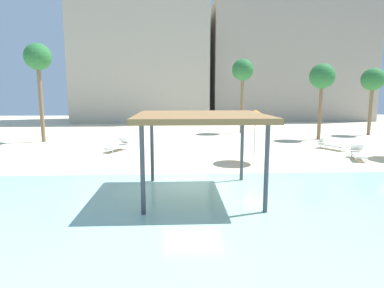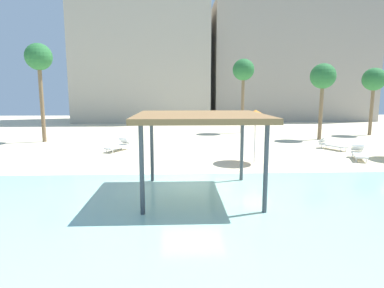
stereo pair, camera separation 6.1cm
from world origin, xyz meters
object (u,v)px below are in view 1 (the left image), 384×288
(palm_tree_2, at_px, (38,60))
(lounge_chair_0, at_px, (119,145))
(shade_pavilion, at_px, (201,119))
(beach_umbrella_orange_0, at_px, (255,115))
(palm_tree_3, at_px, (243,72))
(lounge_chair_3, at_px, (331,144))
(palm_tree_0, at_px, (322,78))
(palm_tree_1, at_px, (373,81))
(lounge_chair_4, at_px, (358,153))

(palm_tree_2, bearing_deg, lounge_chair_0, -32.97)
(shade_pavilion, height_order, beach_umbrella_orange_0, shade_pavilion)
(shade_pavilion, bearing_deg, palm_tree_3, 74.42)
(lounge_chair_3, distance_m, palm_tree_0, 6.26)
(lounge_chair_0, bearing_deg, palm_tree_2, -93.90)
(shade_pavilion, xyz_separation_m, palm_tree_1, (15.67, 15.95, 1.89))
(lounge_chair_4, bearing_deg, palm_tree_2, -89.06)
(shade_pavilion, relative_size, palm_tree_2, 0.61)
(shade_pavilion, bearing_deg, palm_tree_2, 129.03)
(lounge_chair_0, bearing_deg, palm_tree_0, 135.35)
(lounge_chair_4, relative_size, palm_tree_0, 0.34)
(lounge_chair_0, height_order, palm_tree_0, palm_tree_0)
(palm_tree_0, bearing_deg, palm_tree_1, 24.37)
(shade_pavilion, xyz_separation_m, palm_tree_0, (10.18, 13.46, 2.01))
(lounge_chair_3, xyz_separation_m, palm_tree_0, (1.12, 4.33, 4.38))
(beach_umbrella_orange_0, distance_m, palm_tree_1, 16.49)
(lounge_chair_3, relative_size, palm_tree_0, 0.34)
(shade_pavilion, xyz_separation_m, lounge_chair_3, (9.07, 9.13, -2.38))
(palm_tree_0, bearing_deg, lounge_chair_4, -98.23)
(lounge_chair_3, xyz_separation_m, palm_tree_1, (6.61, 6.82, 4.27))
(lounge_chair_4, bearing_deg, palm_tree_3, -140.10)
(lounge_chair_3, relative_size, palm_tree_2, 0.28)
(shade_pavilion, xyz_separation_m, beach_umbrella_orange_0, (3.19, 5.38, -0.24))
(shade_pavilion, height_order, lounge_chair_4, shade_pavilion)
(palm_tree_0, bearing_deg, palm_tree_3, 139.03)
(palm_tree_1, xyz_separation_m, palm_tree_3, (-10.67, 2.01, 0.84))
(palm_tree_2, height_order, palm_tree_3, palm_tree_2)
(palm_tree_3, bearing_deg, palm_tree_0, -40.97)
(lounge_chair_3, distance_m, palm_tree_1, 10.41)
(palm_tree_0, height_order, palm_tree_1, palm_tree_0)
(shade_pavilion, height_order, palm_tree_2, palm_tree_2)
(lounge_chair_0, xyz_separation_m, palm_tree_3, (9.49, 8.78, 5.11))
(shade_pavilion, height_order, palm_tree_0, palm_tree_0)
(palm_tree_1, distance_m, palm_tree_3, 10.89)
(beach_umbrella_orange_0, distance_m, palm_tree_2, 16.34)
(palm_tree_0, bearing_deg, palm_tree_2, -179.34)
(shade_pavilion, distance_m, palm_tree_0, 17.00)
(lounge_chair_0, xyz_separation_m, palm_tree_2, (-6.23, 4.04, 5.61))
(lounge_chair_3, height_order, palm_tree_3, palm_tree_3)
(lounge_chair_3, height_order, palm_tree_0, palm_tree_0)
(lounge_chair_0, relative_size, palm_tree_0, 0.34)
(lounge_chair_3, bearing_deg, palm_tree_0, 138.69)
(shade_pavilion, height_order, palm_tree_1, palm_tree_1)
(lounge_chair_0, xyz_separation_m, palm_tree_1, (20.16, 6.77, 4.27))
(lounge_chair_3, bearing_deg, palm_tree_1, 109.04)
(beach_umbrella_orange_0, bearing_deg, palm_tree_1, 40.24)
(palm_tree_3, bearing_deg, shade_pavilion, -105.58)
(lounge_chair_0, height_order, lounge_chair_3, same)
(lounge_chair_0, bearing_deg, shade_pavilion, 55.13)
(palm_tree_3, bearing_deg, palm_tree_1, -10.66)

